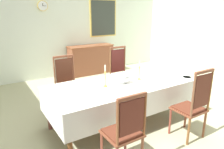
{
  "coord_description": "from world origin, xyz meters",
  "views": [
    {
      "loc": [
        -1.99,
        -3.01,
        1.93
      ],
      "look_at": [
        -0.19,
        -0.17,
        0.92
      ],
      "focal_mm": 33.85,
      "sensor_mm": 36.0,
      "label": 1
    }
  ],
  "objects_px": {
    "chair_north_b": "(121,73)",
    "framed_painting": "(103,18)",
    "dining_table": "(123,87)",
    "chair_south_b": "(193,104)",
    "spoon_primary": "(96,79)",
    "bowl_near_left": "(102,77)",
    "sideboard": "(91,60)",
    "candlestick_east": "(139,72)",
    "soup_tureen": "(123,77)",
    "mounted_clock": "(43,6)",
    "chair_north_a": "(67,84)",
    "bowl_near_right": "(187,78)",
    "candlestick_west": "(105,78)",
    "chair_south_a": "(125,130)",
    "spoon_secondary": "(190,77)"
  },
  "relations": [
    {
      "from": "spoon_secondary",
      "to": "mounted_clock",
      "type": "relative_size",
      "value": 0.63
    },
    {
      "from": "chair_north_b",
      "to": "framed_painting",
      "type": "distance_m",
      "value": 2.79
    },
    {
      "from": "chair_south_a",
      "to": "mounted_clock",
      "type": "relative_size",
      "value": 3.7
    },
    {
      "from": "spoon_secondary",
      "to": "mounted_clock",
      "type": "distance_m",
      "value": 4.27
    },
    {
      "from": "soup_tureen",
      "to": "chair_north_b",
      "type": "bearing_deg",
      "value": 57.12
    },
    {
      "from": "dining_table",
      "to": "bowl_near_right",
      "type": "relative_size",
      "value": 14.36
    },
    {
      "from": "chair_north_a",
      "to": "bowl_near_right",
      "type": "height_order",
      "value": "chair_north_a"
    },
    {
      "from": "dining_table",
      "to": "chair_north_b",
      "type": "height_order",
      "value": "chair_north_b"
    },
    {
      "from": "chair_north_b",
      "to": "soup_tureen",
      "type": "bearing_deg",
      "value": 57.12
    },
    {
      "from": "bowl_near_left",
      "to": "bowl_near_right",
      "type": "xyz_separation_m",
      "value": [
        1.3,
        -0.85,
        0.0
      ]
    },
    {
      "from": "dining_table",
      "to": "chair_south_b",
      "type": "xyz_separation_m",
      "value": [
        0.62,
        -0.97,
        -0.1
      ]
    },
    {
      "from": "candlestick_east",
      "to": "spoon_secondary",
      "type": "height_order",
      "value": "candlestick_east"
    },
    {
      "from": "chair_south_a",
      "to": "chair_south_b",
      "type": "distance_m",
      "value": 1.27
    },
    {
      "from": "sideboard",
      "to": "candlestick_east",
      "type": "bearing_deg",
      "value": 79.25
    },
    {
      "from": "bowl_near_left",
      "to": "sideboard",
      "type": "bearing_deg",
      "value": 67.21
    },
    {
      "from": "chair_north_a",
      "to": "chair_south_b",
      "type": "height_order",
      "value": "chair_south_b"
    },
    {
      "from": "chair_south_b",
      "to": "candlestick_east",
      "type": "height_order",
      "value": "chair_south_b"
    },
    {
      "from": "candlestick_east",
      "to": "sideboard",
      "type": "distance_m",
      "value": 3.18
    },
    {
      "from": "dining_table",
      "to": "chair_north_a",
      "type": "relative_size",
      "value": 2.3
    },
    {
      "from": "bowl_near_left",
      "to": "spoon_primary",
      "type": "xyz_separation_m",
      "value": [
        -0.11,
        0.03,
        -0.01
      ]
    },
    {
      "from": "dining_table",
      "to": "chair_south_b",
      "type": "relative_size",
      "value": 2.24
    },
    {
      "from": "chair_south_b",
      "to": "mounted_clock",
      "type": "distance_m",
      "value": 4.66
    },
    {
      "from": "sideboard",
      "to": "soup_tureen",
      "type": "bearing_deg",
      "value": 72.94
    },
    {
      "from": "dining_table",
      "to": "chair_south_a",
      "type": "height_order",
      "value": "chair_south_a"
    },
    {
      "from": "mounted_clock",
      "to": "spoon_primary",
      "type": "bearing_deg",
      "value": -88.66
    },
    {
      "from": "chair_north_b",
      "to": "chair_south_a",
      "type": "bearing_deg",
      "value": 56.8
    },
    {
      "from": "chair_north_a",
      "to": "bowl_near_left",
      "type": "relative_size",
      "value": 6.5
    },
    {
      "from": "chair_south_a",
      "to": "bowl_near_left",
      "type": "relative_size",
      "value": 6.12
    },
    {
      "from": "soup_tureen",
      "to": "spoon_primary",
      "type": "bearing_deg",
      "value": 122.18
    },
    {
      "from": "candlestick_west",
      "to": "candlestick_east",
      "type": "bearing_deg",
      "value": 0.0
    },
    {
      "from": "dining_table",
      "to": "spoon_primary",
      "type": "relative_size",
      "value": 14.42
    },
    {
      "from": "chair_south_a",
      "to": "candlestick_east",
      "type": "distance_m",
      "value": 1.43
    },
    {
      "from": "framed_painting",
      "to": "candlestick_west",
      "type": "bearing_deg",
      "value": -119.68
    },
    {
      "from": "chair_north_b",
      "to": "framed_painting",
      "type": "bearing_deg",
      "value": -111.48
    },
    {
      "from": "chair_south_b",
      "to": "framed_painting",
      "type": "relative_size",
      "value": 0.97
    },
    {
      "from": "bowl_near_left",
      "to": "sideboard",
      "type": "height_order",
      "value": "sideboard"
    },
    {
      "from": "chair_south_a",
      "to": "candlestick_east",
      "type": "xyz_separation_m",
      "value": [
        1.0,
        0.97,
        0.35
      ]
    },
    {
      "from": "candlestick_east",
      "to": "sideboard",
      "type": "bearing_deg",
      "value": 79.25
    },
    {
      "from": "chair_north_b",
      "to": "sideboard",
      "type": "bearing_deg",
      "value": -98.58
    },
    {
      "from": "candlestick_east",
      "to": "bowl_near_left",
      "type": "distance_m",
      "value": 0.69
    },
    {
      "from": "soup_tureen",
      "to": "candlestick_west",
      "type": "bearing_deg",
      "value": -180.0
    },
    {
      "from": "chair_south_a",
      "to": "chair_south_b",
      "type": "xyz_separation_m",
      "value": [
        1.27,
        -0.01,
        0.03
      ]
    },
    {
      "from": "candlestick_east",
      "to": "spoon_primary",
      "type": "relative_size",
      "value": 1.97
    },
    {
      "from": "chair_north_b",
      "to": "spoon_primary",
      "type": "relative_size",
      "value": 6.62
    },
    {
      "from": "chair_south_b",
      "to": "candlestick_east",
      "type": "xyz_separation_m",
      "value": [
        -0.27,
        0.97,
        0.31
      ]
    },
    {
      "from": "sideboard",
      "to": "mounted_clock",
      "type": "xyz_separation_m",
      "value": [
        -1.3,
        0.24,
        1.61
      ]
    },
    {
      "from": "chair_south_a",
      "to": "sideboard",
      "type": "xyz_separation_m",
      "value": [
        1.59,
        4.06,
        -0.09
      ]
    },
    {
      "from": "bowl_near_right",
      "to": "spoon_primary",
      "type": "distance_m",
      "value": 1.67
    },
    {
      "from": "soup_tureen",
      "to": "mounted_clock",
      "type": "bearing_deg",
      "value": 96.0
    },
    {
      "from": "sideboard",
      "to": "framed_painting",
      "type": "bearing_deg",
      "value": -157.52
    }
  ]
}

